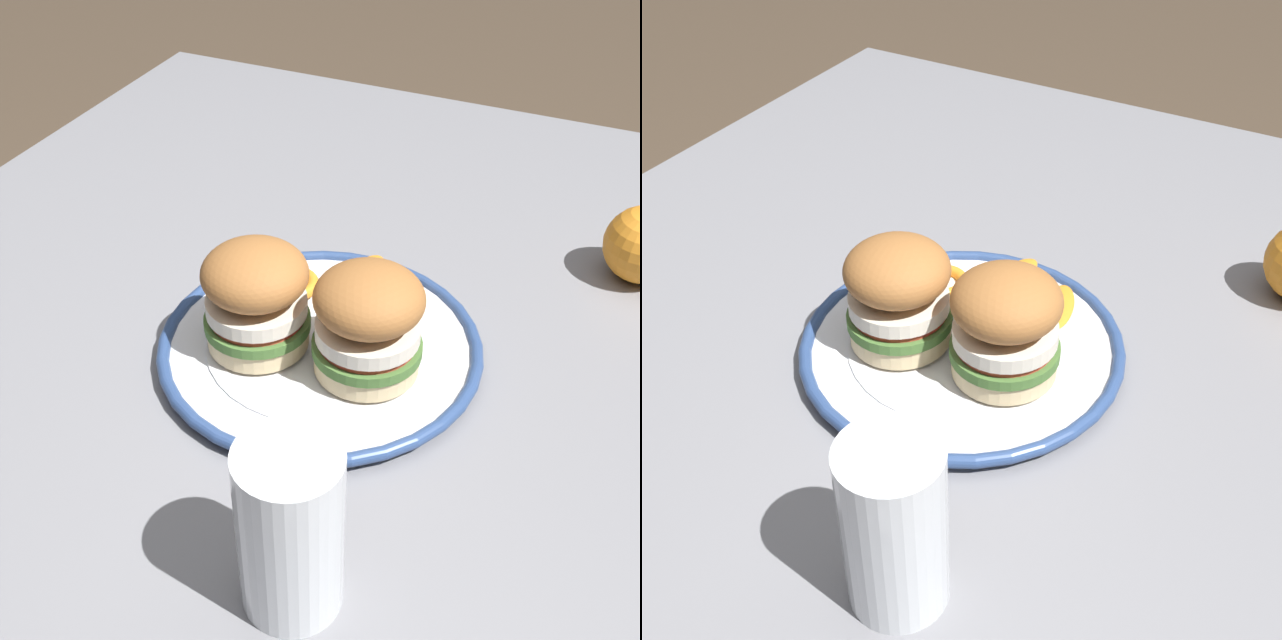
% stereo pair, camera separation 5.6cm
% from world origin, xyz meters
% --- Properties ---
extents(dining_table, '(1.22, 0.96, 0.72)m').
position_xyz_m(dining_table, '(0.00, 0.00, 0.63)').
color(dining_table, gray).
rests_on(dining_table, ground).
extents(dinner_plate, '(0.30, 0.30, 0.02)m').
position_xyz_m(dinner_plate, '(-0.02, 0.03, 0.73)').
color(dinner_plate, white).
rests_on(dinner_plate, dining_table).
extents(sandwich_half_left, '(0.10, 0.10, 0.10)m').
position_xyz_m(sandwich_half_left, '(0.00, 0.08, 0.79)').
color(sandwich_half_left, beige).
rests_on(sandwich_half_left, dinner_plate).
extents(sandwich_half_right, '(0.11, 0.11, 0.10)m').
position_xyz_m(sandwich_half_right, '(0.01, -0.02, 0.79)').
color(sandwich_half_right, beige).
rests_on(sandwich_half_right, dinner_plate).
extents(orange_peel_curled, '(0.07, 0.07, 0.01)m').
position_xyz_m(orange_peel_curled, '(-0.08, -0.02, 0.75)').
color(orange_peel_curled, orange).
rests_on(orange_peel_curled, dinner_plate).
extents(orange_peel_strip_long, '(0.08, 0.05, 0.01)m').
position_xyz_m(orange_peel_strip_long, '(-0.10, 0.09, 0.75)').
color(orange_peel_strip_long, orange).
rests_on(orange_peel_strip_long, dinner_plate).
extents(orange_peel_strip_short, '(0.08, 0.04, 0.01)m').
position_xyz_m(orange_peel_strip_short, '(-0.12, 0.03, 0.75)').
color(orange_peel_strip_short, orange).
rests_on(orange_peel_strip_short, dinner_plate).
extents(drinking_glass, '(0.07, 0.07, 0.14)m').
position_xyz_m(drinking_glass, '(0.22, 0.12, 0.78)').
color(drinking_glass, white).
rests_on(drinking_glass, dining_table).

